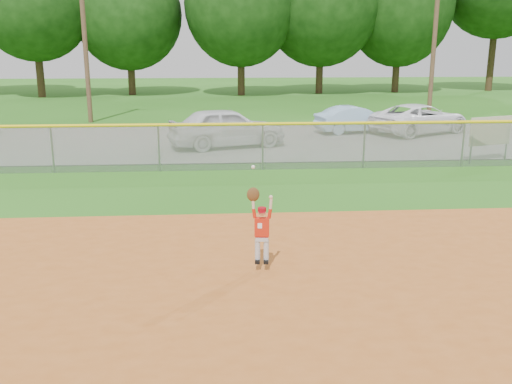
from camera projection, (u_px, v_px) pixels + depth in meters
ground at (314, 306)px, 8.97m from camera, size 120.00×120.00×0.00m
parking_strip at (251, 139)px, 24.40m from camera, size 44.00×10.00×0.03m
car_white_a at (227, 127)px, 22.34m from camera, size 4.88×3.05×1.55m
car_blue at (355, 119)px, 25.95m from camera, size 3.86×2.09×1.21m
car_white_b at (420, 119)px, 25.71m from camera, size 5.25×4.20×1.33m
sponsor_sign at (490, 132)px, 19.58m from camera, size 1.70×0.59×1.57m
outfield_fence at (263, 143)px, 18.39m from camera, size 40.06×0.10×1.55m
power_lines at (263, 29)px, 29.07m from camera, size 19.40×0.24×9.00m
ballplayer at (261, 226)px, 10.12m from camera, size 0.46×0.21×1.79m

